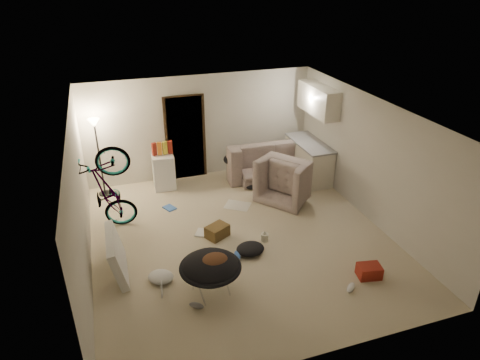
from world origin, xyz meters
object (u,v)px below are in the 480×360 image
object	(u,v)px
drink_case_b	(369,271)
floor_lamp	(97,141)
kitchen_counter	(308,161)
tv_box	(117,255)
sofa	(271,161)
mini_fridge	(164,171)
bicycle	(111,208)
armchair	(290,181)
juicer	(265,237)
drink_case_a	(217,231)
saucer_chair	(211,272)

from	to	relation	value
drink_case_b	floor_lamp	bearing A→B (deg)	143.35
kitchen_counter	drink_case_b	bearing A→B (deg)	-100.98
tv_box	floor_lamp	bearing A→B (deg)	92.84
sofa	mini_fridge	xyz separation A→B (m)	(-2.66, 0.10, 0.07)
sofa	bicycle	bearing A→B (deg)	20.83
sofa	armchair	size ratio (longest dim) A/B	2.08
floor_lamp	armchair	world-z (taller)	floor_lamp
juicer	drink_case_b	bearing A→B (deg)	-50.22
mini_fridge	drink_case_a	xyz separation A→B (m)	(0.62, -2.39, -0.29)
armchair	mini_fridge	bearing A→B (deg)	26.12
tv_box	kitchen_counter	bearing A→B (deg)	27.41
floor_lamp	juicer	size ratio (longest dim) A/B	8.52
floor_lamp	drink_case_a	size ratio (longest dim) A/B	4.32
mini_fridge	drink_case_a	bearing A→B (deg)	-72.71
saucer_chair	sofa	bearing A→B (deg)	55.95
kitchen_counter	tv_box	xyz separation A→B (m)	(-4.73, -2.36, -0.07)
drink_case_a	drink_case_b	bearing A→B (deg)	-71.50
saucer_chair	drink_case_b	distance (m)	2.68
armchair	mini_fridge	size ratio (longest dim) A/B	1.35
kitchen_counter	tv_box	world-z (taller)	kitchen_counter
kitchen_counter	sofa	size ratio (longest dim) A/B	0.64
kitchen_counter	armchair	bearing A→B (deg)	-137.54
drink_case_a	drink_case_b	distance (m)	2.87
sofa	tv_box	distance (m)	4.83
floor_lamp	tv_box	bearing A→B (deg)	-88.09
bicycle	mini_fridge	distance (m)	1.95
mini_fridge	kitchen_counter	bearing A→B (deg)	-6.29
tv_box	juicer	bearing A→B (deg)	3.15
armchair	bicycle	distance (m)	3.92
juicer	tv_box	bearing A→B (deg)	-177.79
bicycle	drink_case_a	distance (m)	2.13
drink_case_b	drink_case_a	bearing A→B (deg)	147.83
kitchen_counter	armchair	world-z (taller)	kitchen_counter
kitchen_counter	juicer	bearing A→B (deg)	-131.91
kitchen_counter	drink_case_a	xyz separation A→B (m)	(-2.84, -1.84, -0.32)
bicycle	drink_case_a	bearing A→B (deg)	-109.66
saucer_chair	tv_box	world-z (taller)	tv_box
floor_lamp	armchair	xyz separation A→B (m)	(4.01, -1.40, -0.94)
drink_case_a	sofa	bearing A→B (deg)	19.67
floor_lamp	bicycle	world-z (taller)	floor_lamp
drink_case_a	drink_case_b	size ratio (longest dim) A/B	1.10
kitchen_counter	sofa	distance (m)	0.93
floor_lamp	mini_fridge	bearing A→B (deg)	-4.18
floor_lamp	drink_case_a	xyz separation A→B (m)	(1.99, -2.49, -1.19)
mini_fridge	armchair	bearing A→B (deg)	-23.35
floor_lamp	armchair	bearing A→B (deg)	-19.18
armchair	saucer_chair	bearing A→B (deg)	97.70
kitchen_counter	juicer	world-z (taller)	kitchen_counter
bicycle	saucer_chair	world-z (taller)	bicycle
floor_lamp	saucer_chair	distance (m)	4.34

